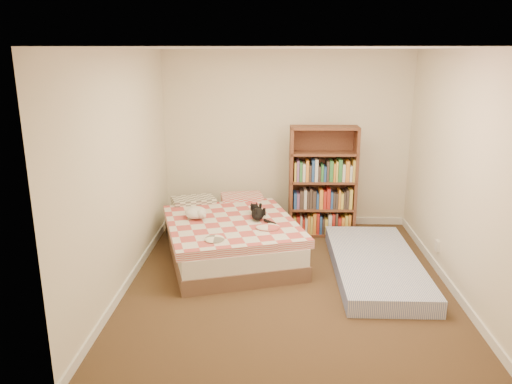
{
  "coord_description": "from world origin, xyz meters",
  "views": [
    {
      "loc": [
        -0.14,
        -5.07,
        2.47
      ],
      "look_at": [
        -0.37,
        0.3,
        0.95
      ],
      "focal_mm": 35.0,
      "sensor_mm": 36.0,
      "label": 1
    }
  ],
  "objects_px": {
    "floor_mattress": "(375,265)",
    "white_dog": "(196,213)",
    "bed": "(230,235)",
    "bookshelf": "(322,195)",
    "black_cat": "(258,213)"
  },
  "relations": [
    {
      "from": "floor_mattress",
      "to": "white_dog",
      "type": "xyz_separation_m",
      "value": [
        -2.13,
        0.42,
        0.47
      ]
    },
    {
      "from": "bed",
      "to": "bookshelf",
      "type": "xyz_separation_m",
      "value": [
        1.21,
        0.77,
        0.31
      ]
    },
    {
      "from": "white_dog",
      "to": "floor_mattress",
      "type": "bearing_deg",
      "value": -9.9
    },
    {
      "from": "floor_mattress",
      "to": "bed",
      "type": "bearing_deg",
      "value": 163.27
    },
    {
      "from": "bed",
      "to": "black_cat",
      "type": "height_order",
      "value": "black_cat"
    },
    {
      "from": "floor_mattress",
      "to": "bookshelf",
      "type": "bearing_deg",
      "value": 111.76
    },
    {
      "from": "bed",
      "to": "black_cat",
      "type": "relative_size",
      "value": 3.9
    },
    {
      "from": "white_dog",
      "to": "black_cat",
      "type": "bearing_deg",
      "value": 5.75
    },
    {
      "from": "bed",
      "to": "floor_mattress",
      "type": "relative_size",
      "value": 1.13
    },
    {
      "from": "floor_mattress",
      "to": "black_cat",
      "type": "bearing_deg",
      "value": 160.38
    },
    {
      "from": "black_cat",
      "to": "white_dog",
      "type": "relative_size",
      "value": 2.01
    },
    {
      "from": "bed",
      "to": "bookshelf",
      "type": "bearing_deg",
      "value": 15.65
    },
    {
      "from": "bed",
      "to": "bookshelf",
      "type": "relative_size",
      "value": 1.56
    },
    {
      "from": "bookshelf",
      "to": "white_dog",
      "type": "bearing_deg",
      "value": -153.45
    },
    {
      "from": "black_cat",
      "to": "bed",
      "type": "bearing_deg",
      "value": 161.21
    }
  ]
}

